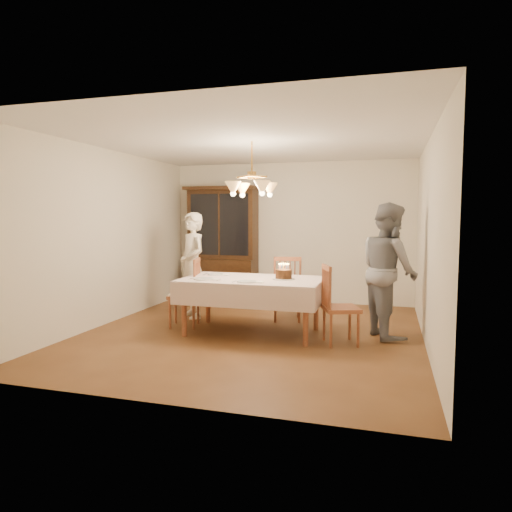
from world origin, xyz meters
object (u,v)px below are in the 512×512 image
(dining_table, at_px, (252,284))
(china_hutch, at_px, (223,246))
(chair_far_side, at_px, (287,292))
(birthday_cake, at_px, (284,275))
(elderly_woman, at_px, (192,265))

(dining_table, relative_size, china_hutch, 0.88)
(dining_table, distance_m, china_hutch, 2.61)
(chair_far_side, distance_m, birthday_cake, 0.95)
(chair_far_side, bearing_deg, birthday_cake, -80.74)
(china_hutch, xyz_separation_m, elderly_woman, (0.07, -1.56, -0.21))
(birthday_cake, bearing_deg, china_hutch, 127.48)
(chair_far_side, height_order, elderly_woman, elderly_woman)
(elderly_woman, bearing_deg, chair_far_side, 49.06)
(elderly_woman, relative_size, birthday_cake, 5.56)
(china_hutch, xyz_separation_m, chair_far_side, (1.56, -1.36, -0.60))
(elderly_woman, bearing_deg, china_hutch, 133.75)
(china_hutch, height_order, chair_far_side, china_hutch)
(dining_table, xyz_separation_m, elderly_woman, (-1.19, 0.69, 0.15))
(china_hutch, relative_size, birthday_cake, 7.20)
(dining_table, distance_m, elderly_woman, 1.39)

